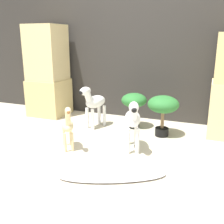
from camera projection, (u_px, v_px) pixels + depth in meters
ground_plane at (96, 156)px, 2.82m from camera, size 14.00×14.00×0.00m
wall_back at (138, 47)px, 3.93m from camera, size 6.40×0.08×2.20m
rock_pillar_left at (48, 73)px, 4.18m from camera, size 0.56×0.54×1.42m
zebra_right at (133, 119)px, 2.86m from camera, size 0.28×0.49×0.61m
zebra_left at (94, 102)px, 3.62m from camera, size 0.27×0.49×0.61m
giraffe_figurine at (68, 125)px, 2.92m from camera, size 0.30×0.36×0.54m
potted_palm_front at (163, 107)px, 3.30m from camera, size 0.39×0.39×0.53m
potted_palm_back at (134, 103)px, 3.62m from camera, size 0.35×0.35×0.50m
surfboard at (111, 175)px, 2.39m from camera, size 1.01×0.66×0.08m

